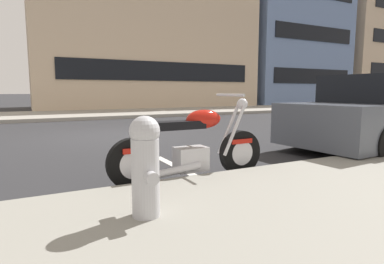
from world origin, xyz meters
TOP-DOWN VIEW (x-y plane):
  - ground_plane at (0.00, 0.00)m, footprint 260.00×260.00m
  - sidewalk_far_curb at (12.00, 7.19)m, footprint 120.00×5.00m
  - parking_stall_stripe at (0.00, -4.09)m, footprint 0.12×2.20m
  - parked_motorcycle at (-0.13, -4.57)m, footprint 2.10×0.62m
  - car_opposite_curb at (14.70, 3.92)m, footprint 4.11×1.92m
  - fire_hydrant at (-1.14, -5.72)m, footprint 0.24×0.36m
  - townhouse_corner_block at (5.20, 13.60)m, footprint 13.89×8.29m
  - townhouse_behind_pole at (17.41, 14.61)m, footprint 9.16×10.30m
  - townhouse_near_left at (30.27, 13.66)m, footprint 14.30×8.41m

SIDE VIEW (x-z plane):
  - ground_plane at x=0.00m, z-range 0.00..0.00m
  - parking_stall_stripe at x=0.00m, z-range 0.00..0.01m
  - sidewalk_far_curb at x=12.00m, z-range 0.00..0.14m
  - parked_motorcycle at x=-0.13m, z-range -0.13..0.97m
  - fire_hydrant at x=-1.14m, z-range 0.16..0.97m
  - car_opposite_curb at x=14.70m, z-range -0.04..1.42m
  - townhouse_behind_pole at x=17.41m, z-range 0.00..10.18m
  - townhouse_corner_block at x=5.20m, z-range 0.00..10.33m
  - townhouse_near_left at x=30.27m, z-range 0.00..13.66m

